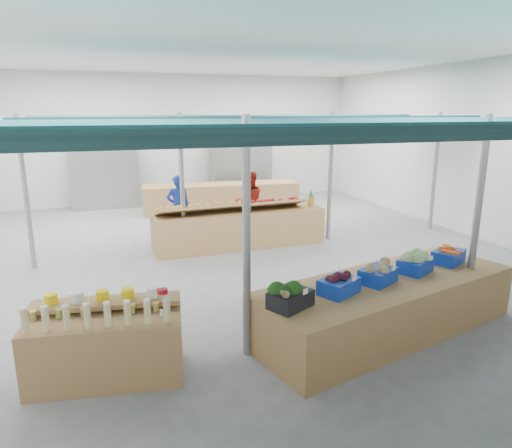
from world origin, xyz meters
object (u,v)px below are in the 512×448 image
object	(u,v)px
vendor_right	(250,202)
vendor_left	(179,207)
veg_counter	(387,305)
bottle_shelf	(107,343)
fruit_counter	(240,228)

from	to	relation	value
vendor_right	vendor_left	bearing A→B (deg)	-1.82
vendor_left	veg_counter	bearing A→B (deg)	107.05
bottle_shelf	fruit_counter	xyz separation A→B (m)	(2.99, 4.56, -0.01)
bottle_shelf	veg_counter	bearing A→B (deg)	7.91
veg_counter	vendor_left	xyz separation A→B (m)	(-1.96, 5.73, 0.39)
veg_counter	vendor_left	world-z (taller)	vendor_left
bottle_shelf	fruit_counter	size ratio (longest dim) A/B	0.47
bottle_shelf	veg_counter	size ratio (longest dim) A/B	0.46
veg_counter	vendor_right	xyz separation A→B (m)	(-0.16, 5.73, 0.39)
bottle_shelf	vendor_left	world-z (taller)	vendor_left
veg_counter	vendor_right	bearing A→B (deg)	77.89
bottle_shelf	vendor_left	distance (m)	5.95
veg_counter	bottle_shelf	bearing A→B (deg)	165.22
fruit_counter	vendor_left	distance (m)	1.67
vendor_left	vendor_right	world-z (taller)	same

